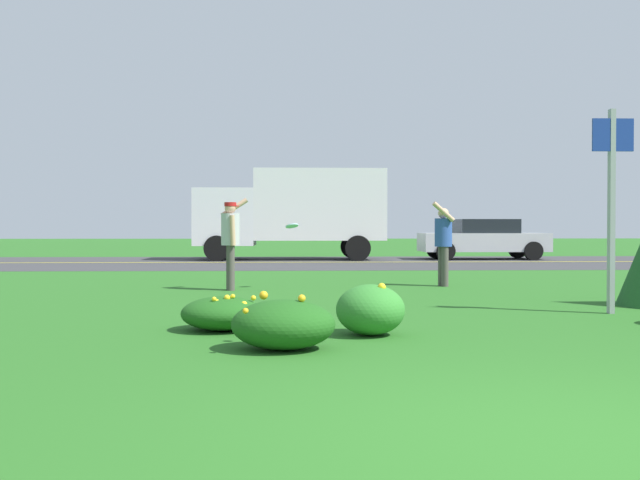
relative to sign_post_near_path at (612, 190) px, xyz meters
The scene contains 12 objects.
ground_plane 5.37m from the sign_post_near_path, 122.53° to the left, with size 120.00×120.00×0.00m, color #26601E.
highway_strip 14.87m from the sign_post_near_path, 100.71° to the left, with size 120.00×9.29×0.01m, color #38383A.
highway_center_stripe 14.87m from the sign_post_near_path, 100.71° to the left, with size 120.00×0.16×0.00m, color yellow.
daylily_clump_mid_right 5.48m from the sign_post_near_path, 164.84° to the right, with size 0.94×0.94×0.42m.
daylily_clump_front_center 4.16m from the sign_post_near_path, 152.17° to the right, with size 0.75×0.80×0.57m.
daylily_clump_front_left 5.36m from the sign_post_near_path, 148.24° to the right, with size 1.00×0.88×0.53m.
sign_post_near_path is the anchor object (origin of this frame).
person_thrower_red_cap_gray_shirt 6.72m from the sign_post_near_path, 144.17° to the left, with size 0.52×0.55×1.72m.
person_catcher_blue_shirt 4.90m from the sign_post_near_path, 105.57° to the left, with size 0.47×0.54×1.67m.
frisbee_pale_blue 6.05m from the sign_post_near_path, 135.30° to the left, with size 0.26×0.25×0.13m.
car_silver_center_left 16.85m from the sign_post_near_path, 80.78° to the left, with size 4.50×2.00×1.45m.
box_truck_white 17.12m from the sign_post_near_path, 104.07° to the left, with size 6.70×2.46×3.20m.
Camera 1 is at (-1.60, -3.82, 1.17)m, focal length 41.35 mm.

